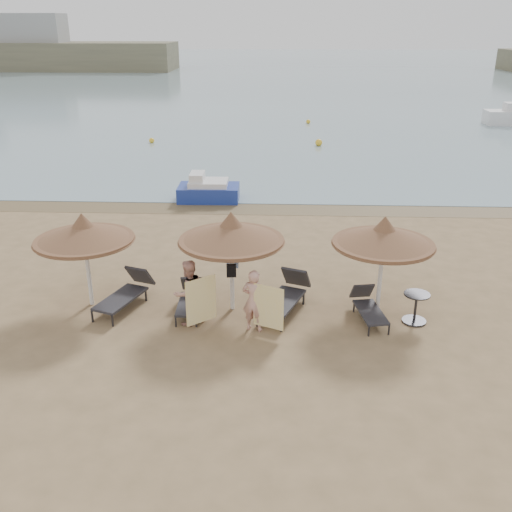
{
  "coord_description": "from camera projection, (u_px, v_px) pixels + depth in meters",
  "views": [
    {
      "loc": [
        1.42,
        -12.09,
        6.84
      ],
      "look_at": [
        0.83,
        1.2,
        1.36
      ],
      "focal_mm": 40.0,
      "sensor_mm": 36.0,
      "label": 1
    }
  ],
  "objects": [
    {
      "name": "palapa_right",
      "position": [
        384.0,
        236.0,
        13.88
      ],
      "size": [
        2.54,
        2.54,
        2.52
      ],
      "rotation": [
        0.0,
        0.0,
        -0.07
      ],
      "color": "white",
      "rests_on": "ground"
    },
    {
      "name": "towel_left",
      "position": [
        201.0,
        300.0,
        13.34
      ],
      "size": [
        0.65,
        0.53,
        1.15
      ],
      "rotation": [
        0.0,
        0.0,
        0.68
      ],
      "color": "yellow",
      "rests_on": "ground"
    },
    {
      "name": "buoy_left",
      "position": [
        152.0,
        140.0,
        34.61
      ],
      "size": [
        0.32,
        0.32,
        0.32
      ],
      "primitive_type": "sphere",
      "color": "yellow",
      "rests_on": "ground"
    },
    {
      "name": "side_table",
      "position": [
        415.0,
        309.0,
        13.9
      ],
      "size": [
        0.63,
        0.63,
        0.76
      ],
      "rotation": [
        0.0,
        0.0,
        -0.02
      ],
      "color": "#28282B",
      "rests_on": "ground"
    },
    {
      "name": "buoy_mid",
      "position": [
        308.0,
        122.0,
        41.18
      ],
      "size": [
        0.31,
        0.31,
        0.31
      ],
      "primitive_type": "sphere",
      "color": "yellow",
      "rests_on": "ground"
    },
    {
      "name": "palapa_center",
      "position": [
        231.0,
        233.0,
        13.88
      ],
      "size": [
        2.64,
        2.64,
        2.61
      ],
      "rotation": [
        0.0,
        0.0,
        0.16
      ],
      "color": "white",
      "rests_on": "ground"
    },
    {
      "name": "far_shore",
      "position": [
        106.0,
        50.0,
        85.63
      ],
      "size": [
        150.0,
        54.8,
        12.0
      ],
      "color": "#736C4E",
      "rests_on": "ground"
    },
    {
      "name": "lounger_near_right",
      "position": [
        286.0,
        294.0,
        14.48
      ],
      "size": [
        1.4,
        2.18,
        0.93
      ],
      "rotation": [
        0.0,
        0.0,
        -0.37
      ],
      "color": "#28282B",
      "rests_on": "ground"
    },
    {
      "name": "bag_patterned",
      "position": [
        232.0,
        261.0,
        14.36
      ],
      "size": [
        0.3,
        0.1,
        0.38
      ],
      "rotation": [
        0.0,
        0.0,
        0.01
      ],
      "color": "silver",
      "rests_on": "ground"
    },
    {
      "name": "person_right",
      "position": [
        254.0,
        296.0,
        13.33
      ],
      "size": [
        0.94,
        0.74,
        1.8
      ],
      "primitive_type": "imported",
      "rotation": [
        0.0,
        0.0,
        2.87
      ],
      "color": "#D59B8B",
      "rests_on": "ground"
    },
    {
      "name": "lounger_near_left",
      "position": [
        190.0,
        298.0,
        14.49
      ],
      "size": [
        0.6,
        1.66,
        0.74
      ],
      "rotation": [
        0.0,
        0.0,
        0.03
      ],
      "color": "#28282B",
      "rests_on": "ground"
    },
    {
      "name": "palapa_left",
      "position": [
        84.0,
        233.0,
        14.16
      ],
      "size": [
        2.52,
        2.52,
        2.49
      ],
      "rotation": [
        0.0,
        0.0,
        -0.01
      ],
      "color": "white",
      "rests_on": "ground"
    },
    {
      "name": "bag_dark",
      "position": [
        231.0,
        271.0,
        14.09
      ],
      "size": [
        0.24,
        0.11,
        0.34
      ],
      "rotation": [
        0.0,
        0.0,
        0.12
      ],
      "color": "black",
      "rests_on": "ground"
    },
    {
      "name": "sea",
      "position": [
        273.0,
        70.0,
        87.73
      ],
      "size": [
        200.0,
        140.0,
        0.03
      ],
      "primitive_type": "cube",
      "color": "gray",
      "rests_on": "ground"
    },
    {
      "name": "lounger_far_left",
      "position": [
        127.0,
        292.0,
        14.67
      ],
      "size": [
        1.28,
        2.08,
        0.88
      ],
      "rotation": [
        0.0,
        0.0,
        -0.34
      ],
      "color": "#28282B",
      "rests_on": "ground"
    },
    {
      "name": "ground",
      "position": [
        220.0,
        326.0,
        13.83
      ],
      "size": [
        160.0,
        160.0,
        0.0
      ],
      "primitive_type": "plane",
      "color": "#92754E",
      "rests_on": "ground"
    },
    {
      "name": "towel_right",
      "position": [
        269.0,
        307.0,
        13.14
      ],
      "size": [
        0.71,
        0.33,
        1.08
      ],
      "rotation": [
        0.0,
        0.0,
        -0.42
      ],
      "color": "yellow",
      "rests_on": "ground"
    },
    {
      "name": "buoy_extra",
      "position": [
        319.0,
        143.0,
        33.77
      ],
      "size": [
        0.41,
        0.41,
        0.41
      ],
      "primitive_type": "sphere",
      "color": "yellow",
      "rests_on": "ground"
    },
    {
      "name": "wet_sand_strip",
      "position": [
        244.0,
        209.0,
        22.51
      ],
      "size": [
        200.0,
        1.6,
        0.01
      ],
      "primitive_type": "cube",
      "color": "brown",
      "rests_on": "ground"
    },
    {
      "name": "lounger_far_right",
      "position": [
        368.0,
        306.0,
        14.09
      ],
      "size": [
        0.81,
        1.69,
        0.73
      ],
      "rotation": [
        0.0,
        0.0,
        0.17
      ],
      "color": "#28282B",
      "rests_on": "ground"
    },
    {
      "name": "person_left",
      "position": [
        188.0,
        288.0,
        13.62
      ],
      "size": [
        1.03,
        1.02,
        1.91
      ],
      "primitive_type": "imported",
      "rotation": [
        0.0,
        0.0,
        3.9
      ],
      "color": "#D59B8B",
      "rests_on": "ground"
    },
    {
      "name": "pedal_boat",
      "position": [
        208.0,
        190.0,
        23.43
      ],
      "size": [
        2.5,
        1.51,
        1.15
      ],
      "rotation": [
        0.0,
        0.0,
        0.02
      ],
      "color": "navy",
      "rests_on": "ground"
    }
  ]
}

